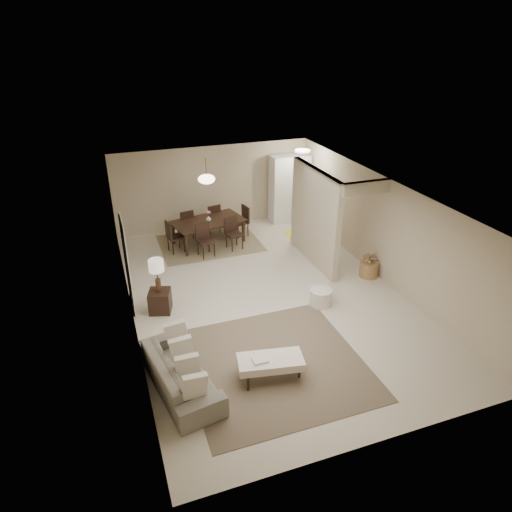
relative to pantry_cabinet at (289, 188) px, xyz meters
name	(u,v)px	position (x,y,z in m)	size (l,w,h in m)	color
floor	(266,295)	(-2.35, -4.15, -1.05)	(9.00, 9.00, 0.00)	beige
ceiling	(267,193)	(-2.35, -4.15, 1.45)	(9.00, 9.00, 0.00)	white
back_wall	(214,187)	(-2.35, 0.35, 0.20)	(6.00, 6.00, 0.00)	tan
left_wall	(127,269)	(-5.35, -4.15, 0.20)	(9.00, 9.00, 0.00)	tan
right_wall	(383,229)	(0.65, -4.15, 0.20)	(9.00, 9.00, 0.00)	tan
partition	(315,217)	(-0.55, -2.90, 0.20)	(0.15, 2.50, 2.50)	tan
doorway	(127,265)	(-5.32, -3.55, -0.03)	(0.04, 0.90, 2.04)	black
pantry_cabinet	(289,188)	(0.00, 0.00, 0.00)	(1.20, 0.55, 2.10)	white
flush_light	(302,151)	(-0.05, -0.95, 1.41)	(0.44, 0.44, 0.05)	white
living_rug	(274,364)	(-3.05, -6.47, -1.04)	(3.20, 3.20, 0.01)	brown
sofa	(180,372)	(-4.80, -6.47, -0.74)	(0.83, 2.12, 0.62)	slate
ottoman_bench	(270,362)	(-3.25, -6.77, -0.72)	(1.23, 0.73, 0.41)	silver
side_table	(160,301)	(-4.75, -3.98, -0.80)	(0.45, 0.45, 0.50)	black
table_lamp	(156,268)	(-4.75, -3.98, 0.01)	(0.32, 0.32, 0.76)	#4A331F
round_pouf	(321,297)	(-1.34, -4.94, -0.86)	(0.50, 0.50, 0.39)	silver
wicker_basket	(369,269)	(0.40, -4.15, -0.86)	(0.45, 0.45, 0.39)	olive
dining_rug	(210,243)	(-2.86, -0.93, -1.04)	(2.80, 2.10, 0.01)	#827250
dining_table	(209,232)	(-2.86, -0.93, -0.70)	(1.99, 1.11, 0.70)	black
dining_chairs	(209,229)	(-2.86, -0.93, -0.59)	(2.49, 2.01, 0.92)	black
vase	(209,218)	(-2.86, -0.93, -0.28)	(0.15, 0.15, 0.15)	white
yellow_mat	(303,234)	(-0.06, -1.25, -1.04)	(1.00, 0.61, 0.01)	yellow
pendant_light	(207,179)	(-2.86, -0.93, 0.87)	(0.46, 0.46, 0.71)	#4A331F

